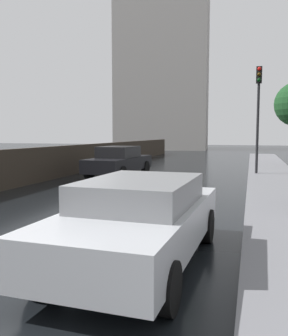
% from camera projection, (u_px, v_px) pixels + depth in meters
% --- Properties ---
extents(ground, '(120.00, 120.00, 0.00)m').
position_uv_depth(ground, '(11.00, 246.00, 6.53)').
color(ground, black).
extents(car_silver_near_kerb, '(1.94, 4.37, 1.32)m').
position_uv_depth(car_silver_near_kerb, '(140.00, 219.00, 5.58)').
color(car_silver_near_kerb, '#B2B5BA').
rests_on(car_silver_near_kerb, ground).
extents(car_black_mid_road, '(1.95, 4.53, 1.42)m').
position_uv_depth(car_black_mid_road, '(119.00, 161.00, 16.71)').
color(car_black_mid_road, black).
rests_on(car_black_mid_road, ground).
extents(traffic_light, '(0.26, 0.39, 4.94)m').
position_uv_depth(traffic_light, '(258.00, 101.00, 16.84)').
color(traffic_light, black).
rests_on(traffic_light, sidewalk_strip).
extents(distant_tower, '(11.94, 10.56, 30.61)m').
position_uv_depth(distant_tower, '(164.00, 44.00, 46.49)').
color(distant_tower, '#9E9993').
rests_on(distant_tower, ground).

